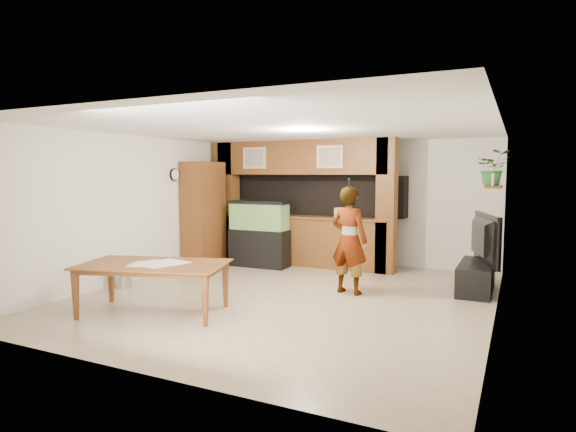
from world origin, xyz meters
The scene contains 22 objects.
floor centered at (0.00, 0.00, 0.00)m, with size 6.50×6.50×0.00m, color tan.
ceiling centered at (0.00, 0.00, 2.60)m, with size 6.50×6.50×0.00m, color white.
wall_back centered at (0.00, 3.25, 1.30)m, with size 6.00×6.00×0.00m, color silver.
wall_left centered at (-3.00, 0.00, 1.30)m, with size 6.50×6.50×0.00m, color silver.
wall_right centered at (3.00, 0.00, 1.30)m, with size 6.50×6.50×0.00m, color silver.
partition centered at (-0.95, 2.64, 1.31)m, with size 4.20×0.99×2.60m.
wall_clock centered at (-2.97, 1.00, 1.90)m, with size 0.05×0.25×0.25m.
wall_shelf centered at (2.85, 1.95, 1.70)m, with size 0.25×0.90×0.04m, color brown.
pantry_cabinet centered at (-2.70, 1.58, 1.08)m, with size 0.54×0.88×2.16m, color brown.
trash_can centered at (-2.76, -0.66, 0.25)m, with size 0.27×0.27×0.50m, color #B2B2B7.
aquarium centered at (-1.57, 1.95, 0.67)m, with size 1.23×0.46×1.36m.
tv_stand centered at (2.65, 1.64, 0.23)m, with size 0.51×1.40×0.47m, color black.
television centered at (2.65, 1.64, 0.87)m, with size 1.41×0.18×0.81m, color black.
photo_frame centered at (2.85, 1.60, 1.82)m, with size 0.03×0.16×0.21m, color tan.
potted_plant centered at (2.82, 2.18, 2.02)m, with size 0.53×0.46×0.59m, color #2A6A2D.
person centered at (0.82, 0.61, 0.86)m, with size 0.63×0.41×1.72m, color #987C53.
microphone centered at (0.87, 0.45, 1.77)m, with size 0.04×0.04×0.16m, color black.
dining_table centered at (-1.23, -1.65, 0.35)m, with size 1.97×1.10×0.69m, color brown.
newspaper_a centered at (-1.23, -1.69, 0.69)m, with size 0.53×0.38×0.01m, color silver.
newspaper_b centered at (-1.19, -1.64, 0.70)m, with size 0.57×0.41×0.01m, color silver.
newspaper_c centered at (-1.08, -1.45, 0.70)m, with size 0.50×0.36×0.01m, color silver.
counter_box centered at (0.06, 2.45, 1.14)m, with size 0.29×0.20×0.20m, color tan.
Camera 1 is at (3.24, -6.66, 1.91)m, focal length 30.00 mm.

